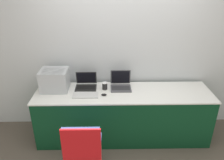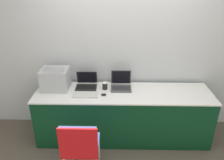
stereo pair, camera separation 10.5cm
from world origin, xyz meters
TOP-DOWN VIEW (x-y plane):
  - ground_plane at (0.00, 0.00)m, footprint 14.00×14.00m
  - wall_back at (0.00, 0.74)m, footprint 8.00×0.05m
  - table at (0.00, 0.33)m, footprint 2.57×0.67m
  - printer at (-1.01, 0.43)m, footprint 0.39×0.33m
  - laptop_left at (-0.56, 0.50)m, footprint 0.31×0.26m
  - laptop_right at (-0.03, 0.47)m, footprint 0.30×0.29m
  - external_keyboard at (-0.54, 0.22)m, footprint 0.36×0.17m
  - coffee_cup at (-0.27, 0.42)m, footprint 0.08×0.08m
  - mouse at (-0.28, 0.22)m, footprint 0.08×0.04m
  - chair at (-0.52, -0.51)m, footprint 0.43×0.44m

SIDE VIEW (x-z plane):
  - ground_plane at x=0.00m, z-range 0.00..0.00m
  - table at x=0.00m, z-range 0.00..0.78m
  - chair at x=-0.52m, z-range 0.12..0.97m
  - external_keyboard at x=-0.54m, z-range 0.78..0.80m
  - mouse at x=-0.28m, z-range 0.78..0.82m
  - laptop_left at x=-0.56m, z-range 0.72..0.94m
  - coffee_cup at x=-0.27m, z-range 0.78..0.89m
  - laptop_right at x=-0.03m, z-range 0.71..0.97m
  - printer at x=-1.01m, z-range 0.80..1.11m
  - wall_back at x=0.00m, z-range 0.00..2.60m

